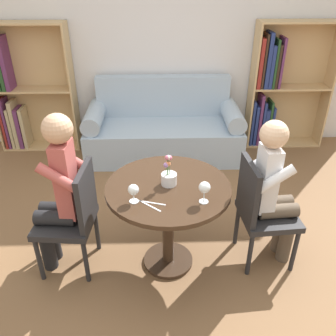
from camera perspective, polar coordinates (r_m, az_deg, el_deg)
name	(u,v)px	position (r m, az deg, el deg)	size (l,w,h in m)	color
ground_plane	(168,261)	(3.03, 0.03, -14.71)	(16.00, 16.00, 0.00)	brown
back_wall	(162,37)	(4.54, -0.91, 20.30)	(5.20, 0.05, 2.70)	silver
round_table	(168,203)	(2.65, 0.03, -5.67)	(0.91, 0.91, 0.74)	#382619
couch	(164,131)	(4.45, -0.71, 5.99)	(1.87, 0.80, 0.92)	#9EB2C6
bookshelf_left	(23,93)	(4.84, -22.19, 11.07)	(0.98, 0.28, 1.55)	tan
bookshelf_right	(277,89)	(4.78, 17.11, 12.00)	(0.98, 0.28, 1.55)	tan
chair_left	(74,215)	(2.78, -14.91, -7.28)	(0.45, 0.45, 0.90)	#232326
chair_right	(260,209)	(2.84, 14.60, -6.34)	(0.45, 0.45, 0.90)	#232326
person_left	(58,192)	(2.70, -17.17, -3.71)	(0.44, 0.36, 1.30)	black
person_right	(275,191)	(2.79, 16.72, -3.55)	(0.44, 0.36, 1.22)	brown
wine_glass_left	(133,190)	(2.36, -5.58, -3.58)	(0.07, 0.07, 0.13)	white
wine_glass_right	(205,188)	(2.35, 5.88, -3.23)	(0.08, 0.08, 0.16)	white
flower_vase	(169,176)	(2.54, 0.13, -1.26)	(0.11, 0.11, 0.24)	silver
knife_left_setting	(150,206)	(2.36, -2.92, -6.08)	(0.15, 0.13, 0.00)	silver
fork_left_setting	(152,203)	(2.39, -2.59, -5.60)	(0.19, 0.06, 0.00)	silver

